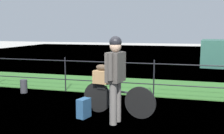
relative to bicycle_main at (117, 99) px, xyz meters
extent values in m
plane|color=beige|center=(-0.71, -0.36, -0.35)|extent=(60.00, 60.00, 0.00)
cube|color=#38702D|center=(-0.71, 2.89, -0.33)|extent=(27.00, 2.40, 0.03)
plane|color=#426684|center=(-0.71, 9.49, -0.35)|extent=(30.00, 30.00, 0.00)
cylinder|color=black|center=(-1.99, 1.69, 0.15)|extent=(0.04, 0.04, 1.00)
cylinder|color=black|center=(0.58, 1.69, 0.15)|extent=(0.04, 0.04, 1.00)
cylinder|color=black|center=(-0.71, 1.69, 0.00)|extent=(18.00, 0.03, 0.03)
cylinder|color=black|center=(-0.71, 1.69, 0.55)|extent=(18.00, 0.03, 0.03)
cylinder|color=black|center=(0.50, -0.09, -0.02)|extent=(0.66, 0.16, 0.66)
cylinder|color=black|center=(-0.47, 0.09, -0.02)|extent=(0.66, 0.16, 0.66)
cylinder|color=#2D2D33|center=(0.02, 0.00, 0.16)|extent=(0.77, 0.18, 0.04)
cube|color=black|center=(-0.35, 0.06, 0.21)|extent=(0.21, 0.12, 0.06)
cube|color=slate|center=(-0.35, 0.06, 0.30)|extent=(0.38, 0.22, 0.02)
cube|color=#A87F51|center=(-0.35, 0.06, 0.45)|extent=(0.37, 0.33, 0.27)
ellipsoid|color=#4C3D2D|center=(-0.35, 0.06, 0.65)|extent=(0.30, 0.19, 0.13)
sphere|color=#4C3D2D|center=(-0.23, 0.04, 0.71)|extent=(0.11, 0.11, 0.11)
cylinder|color=slate|center=(0.10, -0.37, 0.06)|extent=(0.14, 0.14, 0.82)
cylinder|color=slate|center=(0.07, -0.57, 0.06)|extent=(0.14, 0.14, 0.82)
cube|color=#4C4742|center=(0.08, -0.47, 0.75)|extent=(0.33, 0.44, 0.56)
cylinder|color=#4C4742|center=(0.12, -0.26, 0.78)|extent=(0.10, 0.10, 0.50)
cylinder|color=#4C4742|center=(0.04, -0.69, 0.78)|extent=(0.10, 0.10, 0.50)
sphere|color=tan|center=(0.08, -0.47, 1.14)|extent=(0.22, 0.22, 0.22)
sphere|color=black|center=(0.08, -0.47, 1.22)|extent=(0.23, 0.23, 0.23)
cube|color=#28517A|center=(-0.62, -0.35, -0.15)|extent=(0.25, 0.32, 0.40)
cylinder|color=#38383D|center=(-3.06, 1.19, -0.16)|extent=(0.20, 0.20, 0.38)
camera|label=1|loc=(1.31, -5.19, 1.45)|focal=41.90mm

